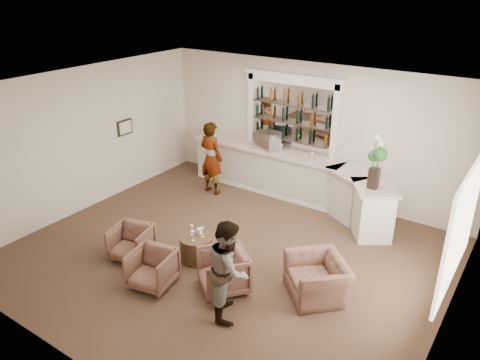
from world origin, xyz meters
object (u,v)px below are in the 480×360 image
at_px(guest, 229,269).
at_px(armchair_right, 223,271).
at_px(armchair_center, 152,269).
at_px(armchair_far, 317,278).
at_px(flower_vase, 376,158).
at_px(armchair_left, 131,242).
at_px(sommelier, 211,158).
at_px(espresso_machine, 268,140).
at_px(cocktail_table, 196,248).
at_px(bar_counter, 293,178).

bearing_deg(guest, armchair_right, 12.48).
bearing_deg(armchair_center, armchair_right, 18.23).
height_order(armchair_far, flower_vase, flower_vase).
bearing_deg(armchair_far, armchair_left, -120.02).
bearing_deg(sommelier, armchair_right, 135.56).
distance_m(guest, armchair_left, 2.60).
relative_size(espresso_machine, flower_vase, 0.46).
bearing_deg(guest, armchair_far, -70.91).
height_order(cocktail_table, armchair_far, armchair_far).
relative_size(guest, armchair_left, 2.31).
distance_m(cocktail_table, armchair_center, 1.08).
bearing_deg(armchair_center, armchair_left, 145.80).
xyz_separation_m(espresso_machine, flower_vase, (2.97, -0.77, 0.41)).
distance_m(armchair_center, flower_vase, 4.81).
relative_size(sommelier, armchair_center, 2.47).
bearing_deg(armchair_far, armchair_right, -106.90).
relative_size(armchair_left, flower_vase, 0.64).
relative_size(sommelier, armchair_left, 2.54).
bearing_deg(sommelier, armchair_far, 155.32).
bearing_deg(espresso_machine, armchair_center, -72.22).
height_order(guest, armchair_left, guest).
bearing_deg(bar_counter, guest, -74.67).
distance_m(cocktail_table, guest, 1.80).
bearing_deg(armchair_far, flower_vase, 134.23).
height_order(sommelier, armchair_left, sommelier).
distance_m(sommelier, armchair_far, 4.73).
bearing_deg(bar_counter, armchair_right, -79.18).
bearing_deg(guest, cocktail_table, 25.34).
distance_m(cocktail_table, armchair_left, 1.28).
bearing_deg(flower_vase, guest, -105.30).
xyz_separation_m(bar_counter, armchair_center, (-0.36, -4.52, -0.23)).
xyz_separation_m(sommelier, flower_vase, (4.09, 0.07, 0.85)).
xyz_separation_m(cocktail_table, guest, (1.43, -0.91, 0.59)).
bearing_deg(armchair_right, espresso_machine, 149.25).
xyz_separation_m(cocktail_table, armchair_far, (2.41, 0.32, 0.09)).
bearing_deg(bar_counter, armchair_far, -55.26).
xyz_separation_m(guest, armchair_right, (-0.45, 0.45, -0.47)).
distance_m(espresso_machine, flower_vase, 3.09).
bearing_deg(flower_vase, sommelier, -178.96).
bearing_deg(flower_vase, armchair_right, -114.36).
bearing_deg(flower_vase, armchair_center, -123.87).
xyz_separation_m(bar_counter, flower_vase, (2.19, -0.71, 1.21)).
xyz_separation_m(sommelier, espresso_machine, (1.12, 0.84, 0.44)).
distance_m(sommelier, guest, 4.72).
distance_m(bar_counter, flower_vase, 2.60).
distance_m(bar_counter, armchair_far, 3.82).
relative_size(guest, armchair_right, 2.06).
xyz_separation_m(armchair_left, flower_vase, (3.54, 3.38, 1.45)).
distance_m(armchair_center, espresso_machine, 4.71).
height_order(armchair_right, espresso_machine, espresso_machine).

